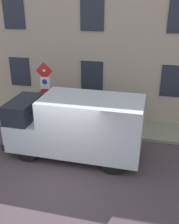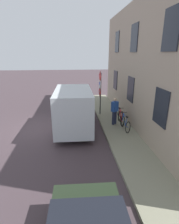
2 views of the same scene
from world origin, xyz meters
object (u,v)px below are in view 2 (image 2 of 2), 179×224
bicycle_blue (125,123)px  bicycle_red (121,118)px  sign_post_stacked (100,88)px  bicycle_black (118,113)px  delivery_van (74,107)px  pedestrian (115,110)px

bicycle_blue → bicycle_red: (0.00, 0.87, 0.00)m
sign_post_stacked → bicycle_blue: bearing=-69.4°
bicycle_blue → bicycle_black: bearing=-0.8°
delivery_van → bicycle_black: size_ratio=3.13×
bicycle_black → pedestrian: 1.17m
sign_post_stacked → bicycle_black: bearing=-45.8°
pedestrian → bicycle_blue: bearing=177.3°
bicycle_red → bicycle_black: 0.87m
sign_post_stacked → bicycle_blue: sign_post_stacked is taller
bicycle_red → sign_post_stacked: bearing=32.8°
sign_post_stacked → bicycle_blue: size_ratio=1.77×
delivery_van → bicycle_blue: bearing=-104.8°
sign_post_stacked → pedestrian: (0.62, -2.03, -1.02)m
bicycle_blue → pedestrian: pedestrian is taller
sign_post_stacked → bicycle_black: sign_post_stacked is taller
bicycle_red → bicycle_blue: bearing=-175.8°
bicycle_black → bicycle_red: bearing=173.0°
delivery_van → bicycle_red: size_ratio=3.13×
pedestrian → delivery_van: bearing=57.5°
sign_post_stacked → delivery_van: size_ratio=0.56×
bicycle_red → bicycle_black: bearing=4.4°
delivery_van → bicycle_black: (2.98, 0.90, -0.82)m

